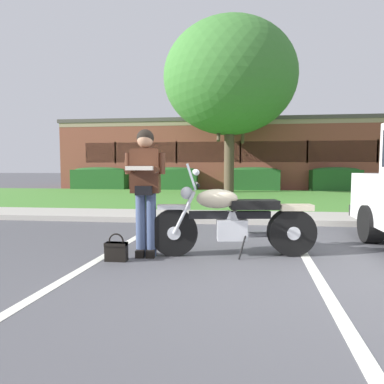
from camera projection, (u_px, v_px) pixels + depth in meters
ground_plane at (244, 274)px, 3.68m from camera, size 140.00×140.00×0.00m
curb_strip at (237, 221)px, 6.94m from camera, size 60.00×0.20×0.12m
concrete_walk at (237, 216)px, 7.79m from camera, size 60.00×1.50×0.08m
grass_lawn at (234, 198)px, 12.72m from camera, size 60.00×8.45×0.06m
stall_stripe_0 at (93, 263)px, 4.10m from camera, size 0.44×4.40×0.01m
stall_stripe_1 at (314, 270)px, 3.79m from camera, size 0.44×4.40×0.01m
motorcycle at (239, 220)px, 4.41m from camera, size 2.24×0.82×1.26m
rider_person at (145, 182)px, 4.33m from camera, size 0.53×0.60×1.70m
handbag at (116, 250)px, 4.18m from camera, size 0.28×0.13×0.36m
shade_tree at (230, 79)px, 15.01m from camera, size 6.09×6.09×7.91m
hedge_left at (100, 178)px, 17.90m from camera, size 3.02×0.90×1.24m
hedge_center_left at (174, 178)px, 17.43m from camera, size 2.50×0.90×1.24m
hedge_center_right at (252, 178)px, 16.95m from camera, size 2.72×0.90×1.24m
hedge_right at (335, 179)px, 16.48m from camera, size 2.42×0.90×1.24m
brick_building at (238, 157)px, 22.13m from camera, size 20.50×9.82×3.92m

